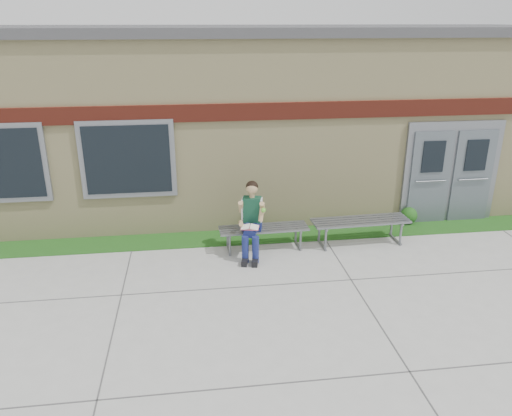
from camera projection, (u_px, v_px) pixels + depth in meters
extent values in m
plane|color=#9E9E99|center=(302.00, 298.00, 8.29)|extent=(80.00, 80.00, 0.00)
cube|color=#124613|center=(276.00, 235.00, 10.70)|extent=(16.00, 0.80, 0.02)
cube|color=beige|center=(255.00, 114.00, 13.15)|extent=(16.00, 6.00, 4.00)
cube|color=#3F3F42|center=(255.00, 30.00, 12.41)|extent=(16.20, 6.20, 0.20)
cube|color=maroon|center=(275.00, 111.00, 10.13)|extent=(16.00, 0.06, 0.35)
cube|color=slate|center=(128.00, 159.00, 10.07)|extent=(1.90, 0.08, 1.60)
cube|color=black|center=(128.00, 160.00, 10.03)|extent=(1.70, 0.04, 1.40)
cube|color=slate|center=(451.00, 172.00, 11.12)|extent=(2.20, 0.08, 2.30)
cube|color=#515A61|center=(430.00, 178.00, 11.05)|extent=(0.92, 0.06, 2.10)
cube|color=#515A61|center=(472.00, 176.00, 11.17)|extent=(0.92, 0.06, 2.10)
cube|color=slate|center=(264.00, 228.00, 9.95)|extent=(1.79, 0.55, 0.03)
cube|color=slate|center=(229.00, 241.00, 9.95)|extent=(0.06, 0.49, 0.40)
cube|color=slate|center=(298.00, 237.00, 10.12)|extent=(0.06, 0.49, 0.40)
cube|color=slate|center=(361.00, 221.00, 10.17)|extent=(2.02, 0.63, 0.04)
cube|color=slate|center=(322.00, 235.00, 10.17)|extent=(0.07, 0.56, 0.45)
cube|color=slate|center=(397.00, 231.00, 10.37)|extent=(0.07, 0.56, 0.45)
cube|color=navy|center=(252.00, 225.00, 9.84)|extent=(0.42, 0.34, 0.17)
cube|color=#103A23|center=(252.00, 209.00, 9.70)|extent=(0.39, 0.29, 0.50)
sphere|color=tan|center=(252.00, 188.00, 9.53)|extent=(0.27, 0.27, 0.23)
sphere|color=black|center=(252.00, 187.00, 9.54)|extent=(0.29, 0.29, 0.24)
cylinder|color=navy|center=(246.00, 229.00, 9.57)|extent=(0.26, 0.48, 0.16)
cylinder|color=navy|center=(256.00, 230.00, 9.56)|extent=(0.26, 0.48, 0.16)
cylinder|color=navy|center=(245.00, 249.00, 9.43)|extent=(0.13, 0.13, 0.54)
cylinder|color=navy|center=(256.00, 250.00, 9.42)|extent=(0.13, 0.13, 0.54)
cube|color=black|center=(245.00, 261.00, 9.44)|extent=(0.17, 0.30, 0.11)
cube|color=black|center=(255.00, 262.00, 9.42)|extent=(0.17, 0.30, 0.11)
cylinder|color=tan|center=(241.00, 207.00, 9.63)|extent=(0.15, 0.26, 0.29)
cylinder|color=tan|center=(262.00, 208.00, 9.59)|extent=(0.15, 0.26, 0.29)
cube|color=white|center=(250.00, 227.00, 9.40)|extent=(0.38, 0.31, 0.02)
cube|color=#BA455A|center=(250.00, 228.00, 9.41)|extent=(0.39, 0.32, 0.01)
sphere|color=#64CB36|center=(263.00, 210.00, 9.44)|extent=(0.09, 0.09, 0.09)
sphere|color=#124613|center=(252.00, 223.00, 10.80)|extent=(0.40, 0.40, 0.40)
sphere|color=#124613|center=(409.00, 215.00, 11.24)|extent=(0.38, 0.38, 0.38)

